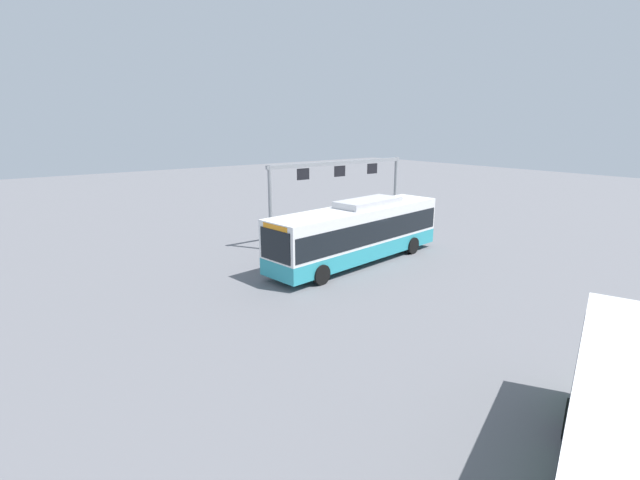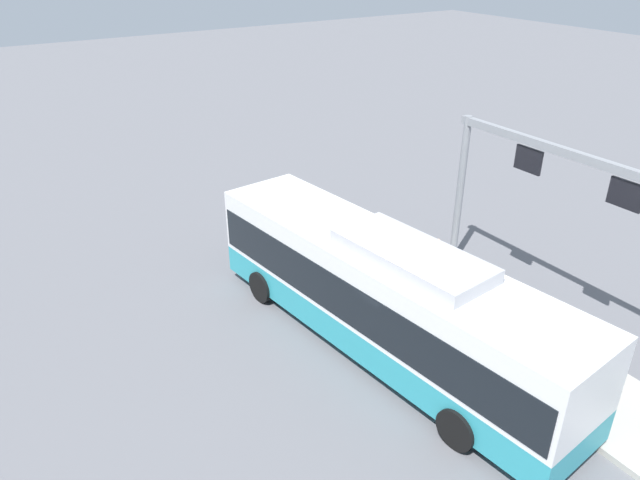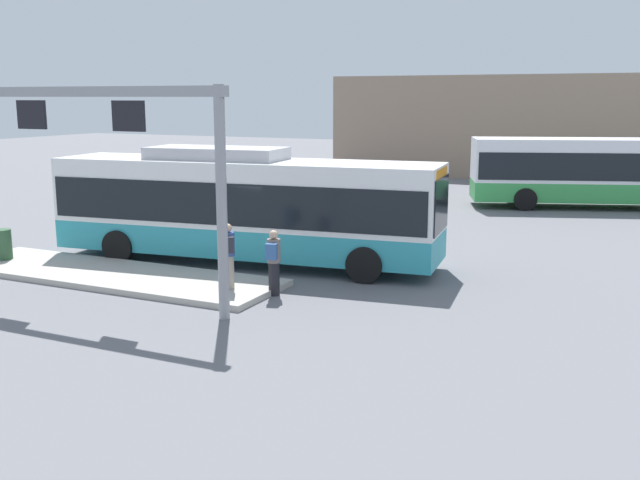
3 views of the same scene
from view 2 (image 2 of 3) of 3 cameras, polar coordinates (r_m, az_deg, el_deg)
name	(u,v)px [view 2 (image 2 of 3)]	position (r m, az deg, el deg)	size (l,w,h in m)	color
ground_plane	(380,347)	(16.88, 5.78, -10.15)	(120.00, 120.00, 0.00)	slate
platform_curb	(528,353)	(17.38, 19.33, -10.21)	(10.00, 2.80, 0.16)	#B2ADA3
bus_main	(383,292)	(15.84, 6.11, -4.94)	(11.90, 3.86, 3.46)	teal
person_boarding	(404,255)	(19.60, 8.01, -1.43)	(0.44, 0.59, 1.67)	black
person_waiting_near	(436,260)	(19.12, 11.07, -1.94)	(0.55, 0.60, 1.67)	gray
platform_sign_gantry	(620,218)	(16.76, 26.78, 1.87)	(11.31, 0.24, 5.20)	gray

